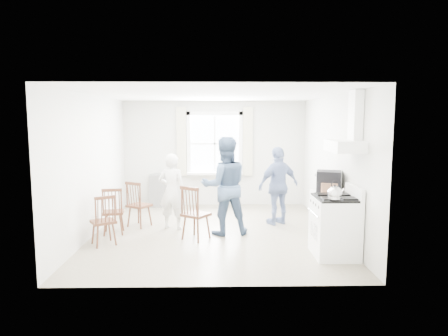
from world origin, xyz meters
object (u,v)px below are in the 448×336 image
at_px(stereo_stack, 329,181).
at_px(gas_stove, 335,226).
at_px(low_cabinet, 327,217).
at_px(person_left, 172,191).
at_px(windsor_chair_a, 113,206).
at_px(windsor_chair_b, 192,207).
at_px(person_right, 278,186).
at_px(windsor_chair_c, 105,215).
at_px(person_mid, 225,186).

bearing_deg(stereo_stack, gas_stove, -96.62).
distance_m(low_cabinet, person_left, 2.96).
xyz_separation_m(windsor_chair_a, person_left, (1.06, 0.40, 0.20)).
relative_size(windsor_chair_a, person_left, 0.60).
bearing_deg(windsor_chair_b, gas_stove, -20.12).
relative_size(windsor_chair_b, person_right, 0.62).
bearing_deg(person_right, windsor_chair_c, -2.76).
relative_size(low_cabinet, windsor_chair_b, 0.91).
bearing_deg(windsor_chair_a, person_left, 20.71).
bearing_deg(gas_stove, person_left, 149.44).
height_order(low_cabinet, windsor_chair_b, windsor_chair_b).
bearing_deg(person_right, person_mid, 5.30).
bearing_deg(windsor_chair_c, person_mid, 18.88).
distance_m(gas_stove, person_mid, 2.16).
xyz_separation_m(windsor_chair_c, person_mid, (2.05, 0.70, 0.37)).
distance_m(person_left, person_mid, 1.10).
relative_size(stereo_stack, person_right, 0.31).
bearing_deg(person_right, gas_stove, 80.55).
relative_size(windsor_chair_a, windsor_chair_b, 0.91).
bearing_deg(low_cabinet, gas_stove, -95.68).
bearing_deg(person_mid, person_left, -28.85).
height_order(stereo_stack, windsor_chair_b, stereo_stack).
distance_m(gas_stove, windsor_chair_b, 2.45).
distance_m(stereo_stack, person_mid, 1.88).
xyz_separation_m(windsor_chair_a, windsor_chair_c, (0.03, -0.66, -0.01)).
distance_m(gas_stove, windsor_chair_c, 3.80).
xyz_separation_m(gas_stove, low_cabinet, (0.07, 0.70, -0.03)).
distance_m(windsor_chair_b, windsor_chair_c, 1.49).
relative_size(windsor_chair_c, person_left, 0.59).
xyz_separation_m(windsor_chair_c, person_left, (1.03, 1.06, 0.21)).
bearing_deg(person_left, low_cabinet, 175.85).
xyz_separation_m(gas_stove, person_mid, (-1.71, 1.25, 0.43)).
xyz_separation_m(gas_stove, windsor_chair_b, (-2.30, 0.84, 0.12)).
bearing_deg(person_mid, low_cabinet, 153.21).
bearing_deg(low_cabinet, windsor_chair_b, 176.59).
xyz_separation_m(low_cabinet, windsor_chair_b, (-2.37, 0.14, 0.15)).
bearing_deg(gas_stove, low_cabinet, 84.32).
height_order(gas_stove, windsor_chair_a, gas_stove).
relative_size(person_left, person_mid, 0.82).
xyz_separation_m(stereo_stack, windsor_chair_a, (-3.88, 0.51, -0.54)).
relative_size(gas_stove, windsor_chair_a, 1.25).
height_order(low_cabinet, windsor_chair_a, low_cabinet).
xyz_separation_m(gas_stove, stereo_stack, (0.08, 0.71, 0.60)).
relative_size(gas_stove, person_mid, 0.61).
bearing_deg(low_cabinet, stereo_stack, 32.81).
bearing_deg(gas_stove, stereo_stack, 83.38).
relative_size(low_cabinet, windsor_chair_c, 1.02).
distance_m(windsor_chair_a, windsor_chair_b, 1.55).
distance_m(person_left, person_right, 2.16).
bearing_deg(windsor_chair_c, person_left, 45.98).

